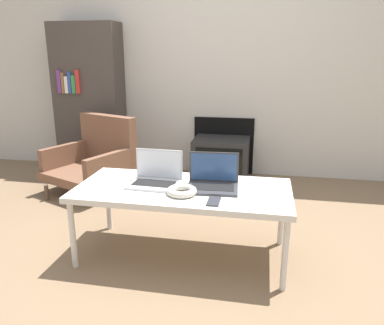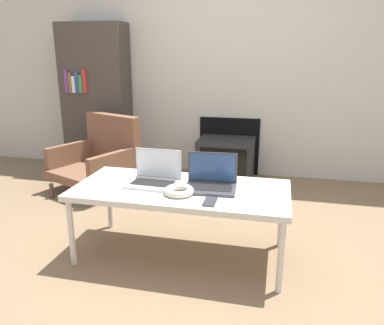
% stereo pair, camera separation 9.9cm
% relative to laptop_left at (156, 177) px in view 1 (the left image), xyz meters
% --- Properties ---
extents(ground_plane, '(14.00, 14.00, 0.00)m').
position_rel_laptop_left_xyz_m(ground_plane, '(0.18, -0.15, -0.51)').
color(ground_plane, '#7A6047').
extents(wall_back, '(7.00, 0.08, 2.60)m').
position_rel_laptop_left_xyz_m(wall_back, '(0.18, 1.81, 0.78)').
color(wall_back, beige).
rests_on(wall_back, ground_plane).
extents(table, '(1.33, 0.61, 0.46)m').
position_rel_laptop_left_xyz_m(table, '(0.18, -0.04, -0.08)').
color(table, silver).
rests_on(table, ground_plane).
extents(laptop_left, '(0.32, 0.24, 0.21)m').
position_rel_laptop_left_xyz_m(laptop_left, '(0.00, 0.00, 0.00)').
color(laptop_left, silver).
rests_on(laptop_left, table).
extents(laptop_right, '(0.32, 0.25, 0.21)m').
position_rel_laptop_left_xyz_m(laptop_right, '(0.36, -0.00, 0.00)').
color(laptop_right, '#38383D').
rests_on(laptop_right, table).
extents(headphones, '(0.18, 0.18, 0.04)m').
position_rel_laptop_left_xyz_m(headphones, '(0.20, -0.15, -0.02)').
color(headphones, beige).
rests_on(headphones, table).
extents(phone, '(0.07, 0.14, 0.01)m').
position_rel_laptop_left_xyz_m(phone, '(0.40, -0.23, -0.04)').
color(phone, '#333338').
rests_on(phone, table).
extents(tv, '(0.56, 0.44, 0.43)m').
position_rel_laptop_left_xyz_m(tv, '(0.24, 1.55, -0.29)').
color(tv, black).
rests_on(tv, ground_plane).
extents(armchair, '(0.86, 0.85, 0.70)m').
position_rel_laptop_left_xyz_m(armchair, '(-0.89, 1.02, -0.19)').
color(armchair, brown).
rests_on(armchair, ground_plane).
extents(bookshelf, '(0.71, 0.32, 1.58)m').
position_rel_laptop_left_xyz_m(bookshelf, '(-1.21, 1.61, 0.28)').
color(bookshelf, '#3F3833').
rests_on(bookshelf, ground_plane).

